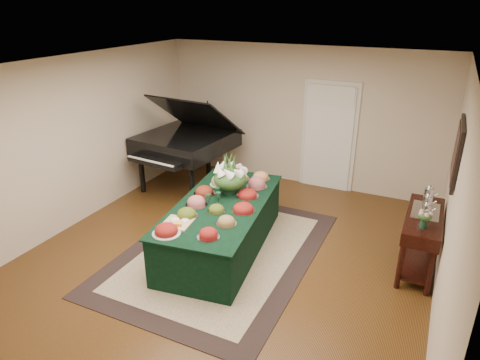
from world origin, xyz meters
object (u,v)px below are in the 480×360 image
at_px(buffet_table, 222,226).
at_px(mahogany_sideboard, 423,228).
at_px(floral_centerpiece, 230,175).
at_px(grand_piano, 186,141).

height_order(buffet_table, mahogany_sideboard, mahogany_sideboard).
height_order(floral_centerpiece, grand_piano, grand_piano).
bearing_deg(mahogany_sideboard, floral_centerpiece, -173.61).
distance_m(buffet_table, grand_piano, 2.48).
xyz_separation_m(buffet_table, mahogany_sideboard, (2.68, 0.67, 0.28)).
xyz_separation_m(floral_centerpiece, grand_piano, (-1.64, 1.37, -0.10)).
height_order(floral_centerpiece, mahogany_sideboard, floral_centerpiece).
height_order(buffet_table, floral_centerpiece, floral_centerpiece).
distance_m(grand_piano, mahogany_sideboard, 4.49).
xyz_separation_m(buffet_table, floral_centerpiece, (-0.04, 0.36, 0.67)).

